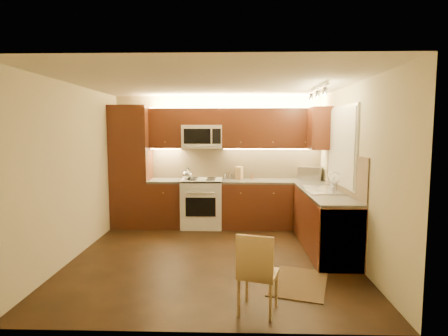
{
  "coord_description": "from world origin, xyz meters",
  "views": [
    {
      "loc": [
        0.32,
        -5.16,
        1.85
      ],
      "look_at": [
        0.15,
        0.55,
        1.25
      ],
      "focal_mm": 29.26,
      "sensor_mm": 36.0,
      "label": 1
    }
  ],
  "objects_px": {
    "knife_block": "(239,173)",
    "kettle": "(187,174)",
    "microwave": "(202,137)",
    "dining_chair": "(258,272)",
    "stove": "(202,203)",
    "soap_bottle": "(334,183)",
    "toaster_oven": "(311,173)",
    "sink": "(323,186)"
  },
  "relations": [
    {
      "from": "knife_block",
      "to": "kettle",
      "type": "bearing_deg",
      "value": -146.31
    },
    {
      "from": "microwave",
      "to": "dining_chair",
      "type": "height_order",
      "value": "microwave"
    },
    {
      "from": "stove",
      "to": "soap_bottle",
      "type": "bearing_deg",
      "value": -21.51
    },
    {
      "from": "microwave",
      "to": "stove",
      "type": "bearing_deg",
      "value": -90.0
    },
    {
      "from": "stove",
      "to": "soap_bottle",
      "type": "xyz_separation_m",
      "value": [
        2.24,
        -0.88,
        0.53
      ]
    },
    {
      "from": "toaster_oven",
      "to": "knife_block",
      "type": "height_order",
      "value": "toaster_oven"
    },
    {
      "from": "stove",
      "to": "dining_chair",
      "type": "xyz_separation_m",
      "value": [
        0.86,
        -3.27,
        -0.04
      ]
    },
    {
      "from": "kettle",
      "to": "knife_block",
      "type": "height_order",
      "value": "kettle"
    },
    {
      "from": "knife_block",
      "to": "dining_chair",
      "type": "height_order",
      "value": "knife_block"
    },
    {
      "from": "stove",
      "to": "knife_block",
      "type": "height_order",
      "value": "knife_block"
    },
    {
      "from": "sink",
      "to": "dining_chair",
      "type": "xyz_separation_m",
      "value": [
        -1.14,
        -2.14,
        -0.56
      ]
    },
    {
      "from": "sink",
      "to": "soap_bottle",
      "type": "bearing_deg",
      "value": 45.27
    },
    {
      "from": "stove",
      "to": "knife_block",
      "type": "distance_m",
      "value": 0.92
    },
    {
      "from": "stove",
      "to": "toaster_oven",
      "type": "distance_m",
      "value": 2.15
    },
    {
      "from": "stove",
      "to": "toaster_oven",
      "type": "bearing_deg",
      "value": 3.38
    },
    {
      "from": "toaster_oven",
      "to": "soap_bottle",
      "type": "xyz_separation_m",
      "value": [
        0.17,
        -1.01,
        -0.04
      ]
    },
    {
      "from": "sink",
      "to": "knife_block",
      "type": "xyz_separation_m",
      "value": [
        -1.29,
        1.29,
        0.05
      ]
    },
    {
      "from": "stove",
      "to": "knife_block",
      "type": "bearing_deg",
      "value": 13.41
    },
    {
      "from": "stove",
      "to": "toaster_oven",
      "type": "relative_size",
      "value": 2.17
    },
    {
      "from": "stove",
      "to": "dining_chair",
      "type": "height_order",
      "value": "stove"
    },
    {
      "from": "knife_block",
      "to": "soap_bottle",
      "type": "height_order",
      "value": "knife_block"
    },
    {
      "from": "knife_block",
      "to": "soap_bottle",
      "type": "relative_size",
      "value": 1.35
    },
    {
      "from": "stove",
      "to": "sink",
      "type": "relative_size",
      "value": 1.07
    },
    {
      "from": "kettle",
      "to": "toaster_oven",
      "type": "bearing_deg",
      "value": 24.9
    },
    {
      "from": "kettle",
      "to": "toaster_oven",
      "type": "distance_m",
      "value": 2.34
    },
    {
      "from": "microwave",
      "to": "toaster_oven",
      "type": "distance_m",
      "value": 2.18
    },
    {
      "from": "knife_block",
      "to": "soap_bottle",
      "type": "bearing_deg",
      "value": -15.58
    },
    {
      "from": "microwave",
      "to": "kettle",
      "type": "bearing_deg",
      "value": -139.79
    },
    {
      "from": "sink",
      "to": "kettle",
      "type": "xyz_separation_m",
      "value": [
        -2.26,
        1.04,
        0.06
      ]
    },
    {
      "from": "stove",
      "to": "microwave",
      "type": "xyz_separation_m",
      "value": [
        0.0,
        0.14,
        1.26
      ]
    },
    {
      "from": "kettle",
      "to": "dining_chair",
      "type": "xyz_separation_m",
      "value": [
        1.12,
        -3.18,
        -0.62
      ]
    },
    {
      "from": "soap_bottle",
      "to": "dining_chair",
      "type": "distance_m",
      "value": 2.81
    },
    {
      "from": "stove",
      "to": "microwave",
      "type": "bearing_deg",
      "value": 90.0
    },
    {
      "from": "microwave",
      "to": "toaster_oven",
      "type": "xyz_separation_m",
      "value": [
        2.07,
        -0.01,
        -0.69
      ]
    },
    {
      "from": "dining_chair",
      "to": "microwave",
      "type": "bearing_deg",
      "value": 120.84
    },
    {
      "from": "toaster_oven",
      "to": "soap_bottle",
      "type": "height_order",
      "value": "toaster_oven"
    },
    {
      "from": "stove",
      "to": "toaster_oven",
      "type": "height_order",
      "value": "toaster_oven"
    },
    {
      "from": "microwave",
      "to": "soap_bottle",
      "type": "distance_m",
      "value": 2.57
    },
    {
      "from": "kettle",
      "to": "toaster_oven",
      "type": "relative_size",
      "value": 0.55
    },
    {
      "from": "stove",
      "to": "sink",
      "type": "distance_m",
      "value": 2.35
    },
    {
      "from": "dining_chair",
      "to": "soap_bottle",
      "type": "bearing_deg",
      "value": 76.57
    },
    {
      "from": "knife_block",
      "to": "microwave",
      "type": "bearing_deg",
      "value": -158.42
    }
  ]
}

